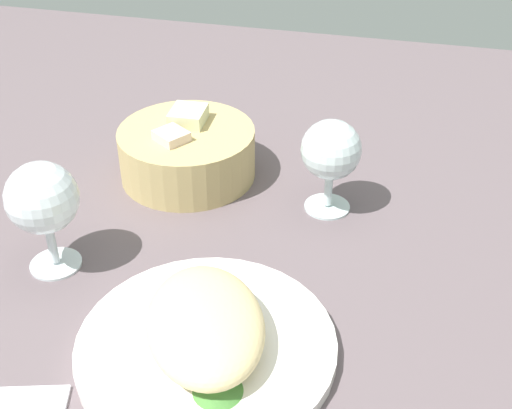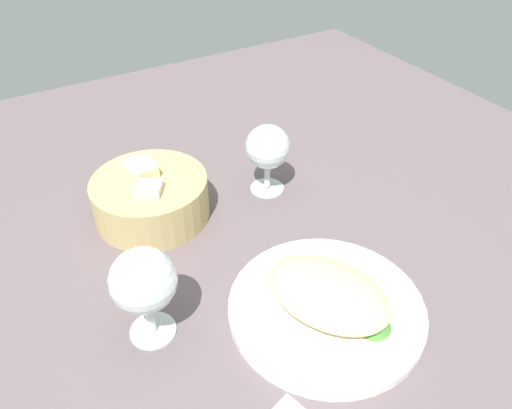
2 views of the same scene
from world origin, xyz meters
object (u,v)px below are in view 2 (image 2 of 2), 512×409
(plate, at_px, (326,308))
(wine_glass_far, at_px, (144,283))
(bread_basket, at_px, (151,197))
(wine_glass_near, at_px, (268,149))

(plate, relative_size, wine_glass_far, 1.93)
(wine_glass_far, bearing_deg, bread_basket, -21.24)
(wine_glass_near, bearing_deg, bread_basket, 80.42)
(bread_basket, xyz_separation_m, wine_glass_near, (-0.03, -0.19, 0.04))
(bread_basket, distance_m, wine_glass_far, 0.23)
(wine_glass_near, height_order, wine_glass_far, wine_glass_far)
(bread_basket, height_order, wine_glass_near, wine_glass_near)
(plate, xyz_separation_m, wine_glass_near, (0.26, -0.07, 0.07))
(wine_glass_far, bearing_deg, plate, -112.52)
(wine_glass_near, bearing_deg, wine_glass_far, 123.47)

